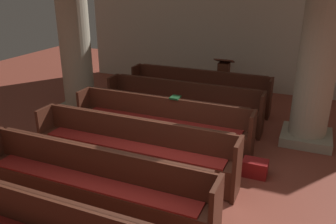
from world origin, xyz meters
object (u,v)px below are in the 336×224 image
Objects in this scene: pew_row_2 at (161,121)px; hymn_book at (175,97)px; lectern at (223,81)px; pillar_far_side at (74,30)px; pew_row_0 at (199,88)px; pew_row_1 at (182,102)px; pillar_aisle_side at (321,43)px; kneeler_box_red at (255,168)px; pew_row_4 at (91,181)px; pew_row_3 at (132,146)px.

pew_row_2 is 0.52m from hymn_book.
pillar_far_side is at bearing -140.87° from lectern.
pew_row_1 is at bearing -90.00° from pew_row_0.
pillar_aisle_side reaches higher than kneeler_box_red.
hymn_book reaches higher than pew_row_0.
pillar_far_side is (-5.10, -0.35, 0.00)m from pillar_aisle_side.
pew_row_2 is (0.00, -2.28, 0.00)m from pew_row_0.
pew_row_4 is (0.00, -2.28, 0.00)m from pew_row_2.
pew_row_4 is 4.31m from pillar_far_side.
kneeler_box_red is (1.66, -0.64, -0.79)m from hymn_book.
pew_row_4 is at bearing -93.75° from lectern.
pew_row_3 is (0.00, -2.28, 0.00)m from pew_row_1.
kneeler_box_red is (1.87, -1.58, -0.36)m from pew_row_1.
pew_row_1 is (0.00, -1.14, 0.00)m from pew_row_0.
pew_row_0 and pew_row_2 have the same top height.
hymn_book is at bearing -14.46° from pillar_far_side.
pillar_aisle_side is (2.58, -1.03, 1.44)m from pew_row_0.
pew_row_3 is 1.42m from hymn_book.
hymn_book reaches higher than pew_row_3.
pew_row_3 is 3.80m from pillar_aisle_side.
pew_row_0 and pew_row_4 have the same top height.
pew_row_0 is 3.22m from pillar_far_side.
pillar_far_side is at bearing 128.49° from pew_row_4.
pew_row_1 is 2.47m from kneeler_box_red.
pew_row_3 is 0.93× the size of pillar_far_side.
pillar_far_side is at bearing -176.11° from pillar_aisle_side.
pew_row_1 is at bearing 102.60° from hymn_book.
pew_row_1 is at bearing 90.00° from pew_row_3.
lectern is at bearing 83.64° from pew_row_2.
pew_row_1 is 1.00× the size of pew_row_3.
pew_row_0 is at bearing 90.00° from pew_row_2.
hymn_book is (0.21, 0.20, 0.43)m from pew_row_2.
pew_row_0 reaches higher than kneeler_box_red.
pew_row_0 is 1.00× the size of pew_row_1.
pew_row_2 is 1.00× the size of pew_row_3.
pew_row_0 is 0.93× the size of pillar_aisle_side.
kneeler_box_red is at bearing -17.03° from pillar_far_side.
lectern is at bearing 39.13° from pillar_far_side.
kneeler_box_red is (1.87, -2.72, -0.36)m from pew_row_0.
hymn_book is at bearing -84.22° from pew_row_0.
pillar_aisle_side is at bearing 67.25° from kneeler_box_red.
pillar_far_side is (-2.53, 3.18, 1.44)m from pew_row_4.
pew_row_3 is 1.00× the size of pew_row_4.
pew_row_2 is 1.95m from kneeler_box_red.
pew_row_1 is 1.14m from pew_row_2.
pew_row_2 is 0.93× the size of pillar_aisle_side.
pew_row_0 is at bearing 28.56° from pillar_far_side.
kneeler_box_red is (-0.71, -1.69, -1.80)m from pillar_aisle_side.
pillar_aisle_side reaches higher than pew_row_2.
pew_row_4 is 8.69× the size of kneeler_box_red.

